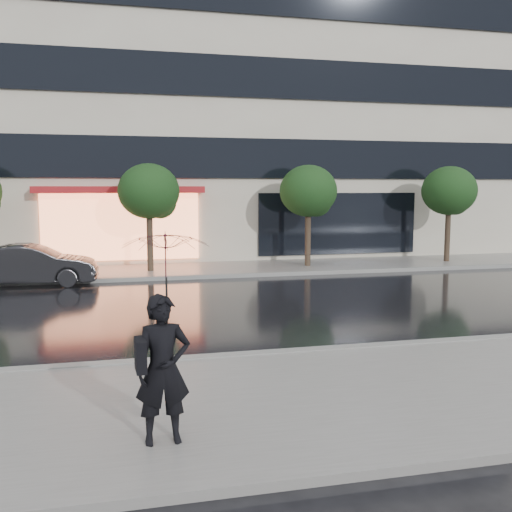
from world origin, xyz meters
name	(u,v)px	position (x,y,z in m)	size (l,w,h in m)	color
ground	(321,340)	(0.00, 0.00, 0.00)	(120.00, 120.00, 0.00)	black
sidewalk_near	(394,392)	(0.00, -3.25, 0.06)	(60.00, 4.50, 0.12)	slate
sidewalk_far	(230,269)	(0.00, 10.25, 0.06)	(60.00, 3.50, 0.12)	slate
curb_near	(339,350)	(0.00, -1.00, 0.07)	(60.00, 0.25, 0.14)	gray
curb_far	(239,275)	(0.00, 8.50, 0.07)	(60.00, 0.25, 0.14)	gray
office_building	(201,67)	(0.00, 17.97, 9.00)	(30.00, 12.76, 18.00)	beige
tree_mid_west	(151,193)	(-2.94, 10.03, 2.92)	(2.20, 2.20, 3.99)	#33261C
tree_mid_east	(310,193)	(3.06, 10.03, 2.92)	(2.20, 2.20, 3.99)	#33261C
tree_far_east	(450,193)	(9.06, 10.03, 2.92)	(2.20, 2.20, 3.99)	#33261C
parked_car	(32,265)	(-6.81, 8.30, 0.66)	(1.41, 4.03, 1.33)	black
pedestrian_with_umbrella	(165,305)	(-3.47, -4.30, 1.78)	(1.07, 1.09, 2.52)	black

